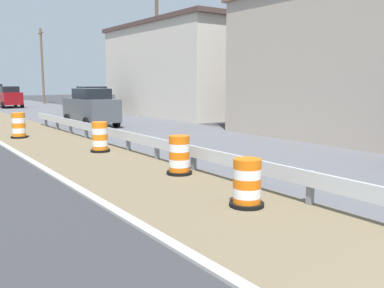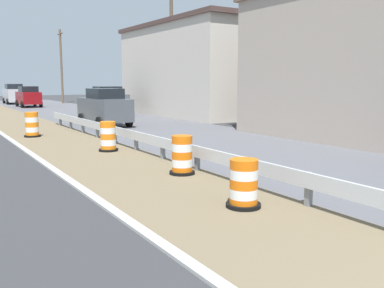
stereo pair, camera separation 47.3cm
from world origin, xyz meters
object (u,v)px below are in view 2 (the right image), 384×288
at_px(traffic_barrel_nearest, 244,186).
at_px(utility_pole_mid, 172,48).
at_px(traffic_barrel_far, 32,126).
at_px(car_lead_far_lane, 104,107).
at_px(traffic_barrel_close, 182,157).
at_px(car_lead_near_lane, 14,94).
at_px(utility_pole_far, 61,65).
at_px(utility_pole_near, 377,19).
at_px(traffic_barrel_mid, 108,138).
at_px(car_trailing_far_lane, 28,97).
at_px(car_trailing_near_lane, 108,101).

distance_m(traffic_barrel_nearest, utility_pole_mid, 22.21).
height_order(traffic_barrel_far, car_lead_far_lane, car_lead_far_lane).
relative_size(traffic_barrel_close, car_lead_near_lane, 0.24).
relative_size(car_lead_near_lane, utility_pole_far, 0.54).
bearing_deg(car_lead_far_lane, traffic_barrel_nearest, 167.73).
xyz_separation_m(utility_pole_near, utility_pole_mid, (0.37, 16.08, 0.06)).
height_order(traffic_barrel_nearest, car_lead_near_lane, car_lead_near_lane).
distance_m(utility_pole_near, utility_pole_mid, 16.09).
bearing_deg(utility_pole_near, utility_pole_mid, 88.67).
height_order(traffic_barrel_close, utility_pole_near, utility_pole_near).
bearing_deg(utility_pole_near, car_lead_near_lane, 98.33).
xyz_separation_m(car_lead_near_lane, utility_pole_near, (5.99, -40.90, 3.64)).
bearing_deg(traffic_barrel_close, traffic_barrel_mid, 93.75).
height_order(car_trailing_far_lane, utility_pole_mid, utility_pole_mid).
height_order(car_lead_far_lane, utility_pole_far, utility_pole_far).
bearing_deg(traffic_barrel_nearest, car_lead_far_lane, 78.75).
distance_m(traffic_barrel_nearest, car_trailing_near_lane, 24.52).
bearing_deg(car_trailing_far_lane, car_lead_far_lane, -179.87).
relative_size(traffic_barrel_far, car_lead_far_lane, 0.26).
bearing_deg(car_trailing_far_lane, car_lead_near_lane, 1.42).
height_order(traffic_barrel_close, traffic_barrel_mid, traffic_barrel_mid).
distance_m(car_lead_near_lane, utility_pole_near, 41.49).
xyz_separation_m(car_trailing_near_lane, car_trailing_far_lane, (-3.02, 13.66, -0.05)).
height_order(car_lead_near_lane, car_lead_far_lane, car_lead_near_lane).
xyz_separation_m(car_trailing_near_lane, car_lead_far_lane, (-3.01, -7.25, -0.01)).
xyz_separation_m(car_lead_near_lane, utility_pole_far, (4.91, -1.92, 3.19)).
bearing_deg(utility_pole_near, traffic_barrel_close, -178.11).
distance_m(traffic_barrel_mid, car_lead_far_lane, 9.06).
bearing_deg(car_lead_near_lane, traffic_barrel_far, 172.99).
bearing_deg(traffic_barrel_mid, utility_pole_near, -26.36).
bearing_deg(traffic_barrel_far, traffic_barrel_nearest, -84.61).
height_order(car_trailing_near_lane, car_lead_far_lane, car_trailing_near_lane).
xyz_separation_m(traffic_barrel_close, utility_pole_far, (7.48, 39.26, 3.83)).
distance_m(traffic_barrel_mid, car_lead_near_lane, 36.62).
distance_m(traffic_barrel_close, traffic_barrel_mid, 4.69).
bearing_deg(utility_pole_mid, utility_pole_near, -91.33).
bearing_deg(car_lead_far_lane, car_trailing_far_lane, -0.98).
bearing_deg(traffic_barrel_close, utility_pole_far, 79.21).
distance_m(traffic_barrel_far, utility_pole_mid, 13.07).
height_order(traffic_barrel_far, utility_pole_near, utility_pole_near).
relative_size(traffic_barrel_nearest, utility_pole_near, 0.11).
bearing_deg(car_trailing_far_lane, traffic_barrel_mid, 174.18).
height_order(car_lead_near_lane, utility_pole_mid, utility_pole_mid).
distance_m(car_lead_far_lane, utility_pole_far, 26.69).
bearing_deg(utility_pole_far, utility_pole_near, -88.42).
relative_size(traffic_barrel_far, utility_pole_far, 0.14).
xyz_separation_m(traffic_barrel_far, car_trailing_near_lane, (7.55, 10.20, 0.55)).
distance_m(traffic_barrel_nearest, utility_pole_near, 10.65).
bearing_deg(car_trailing_near_lane, car_lead_near_lane, -169.17).
xyz_separation_m(traffic_barrel_far, utility_pole_mid, (10.72, 6.13, 4.30)).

